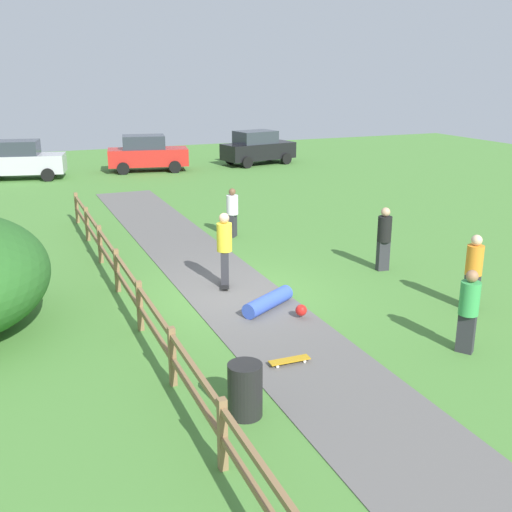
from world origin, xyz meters
TOP-DOWN VIEW (x-y plane):
  - ground_plane at (0.00, 0.00)m, footprint 60.00×60.00m
  - asphalt_path at (0.00, 0.00)m, footprint 2.40×28.00m
  - wooden_fence at (-2.60, 0.00)m, footprint 0.12×18.12m
  - trash_bin at (-1.80, -5.26)m, footprint 0.56×0.56m
  - skater_riding at (-0.03, 0.54)m, footprint 0.49×0.82m
  - skater_fallen at (0.40, -1.35)m, footprint 1.51×1.45m
  - skateboard_loose at (-0.38, -3.95)m, footprint 0.80×0.21m
  - bystander_orange at (4.71, -3.02)m, footprint 0.51×0.51m
  - bystander_green at (3.03, -4.78)m, footprint 0.53×0.53m
  - bystander_white at (1.88, 5.05)m, footprint 0.54×0.54m
  - bystander_black at (4.45, 0.17)m, footprint 0.42×0.42m
  - parked_car_red at (2.41, 19.46)m, footprint 4.45×2.60m
  - parked_car_black at (8.86, 19.44)m, footprint 4.45×2.59m
  - parked_car_silver at (-4.01, 19.46)m, footprint 4.47×2.69m

SIDE VIEW (x-z plane):
  - ground_plane at x=0.00m, z-range 0.00..0.00m
  - asphalt_path at x=0.00m, z-range 0.00..0.02m
  - skateboard_loose at x=-0.38m, z-range 0.05..0.13m
  - skater_fallen at x=0.40m, z-range 0.02..0.38m
  - trash_bin at x=-1.80m, z-range 0.00..0.90m
  - wooden_fence at x=-2.60m, z-range 0.12..1.22m
  - bystander_white at x=1.88m, z-range 0.08..1.70m
  - bystander_green at x=3.03m, z-range 0.08..1.77m
  - parked_car_red at x=2.41m, z-range 0.00..1.92m
  - parked_car_black at x=8.86m, z-range 0.00..1.92m
  - parked_car_silver at x=-4.01m, z-range 0.00..1.92m
  - bystander_black at x=4.45m, z-range 0.09..1.86m
  - bystander_orange at x=4.71m, z-range 0.09..1.86m
  - skater_riding at x=-0.03m, z-range 0.14..2.05m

